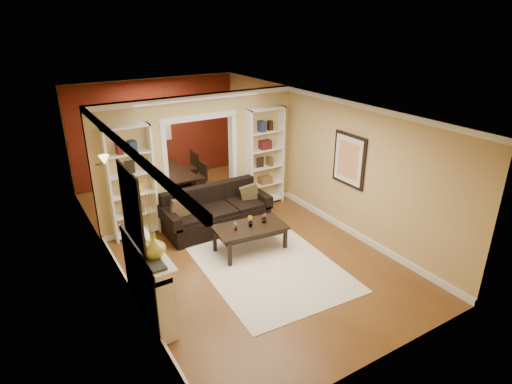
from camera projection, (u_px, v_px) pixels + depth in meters
floor at (228, 237)px, 8.74m from camera, size 8.00×8.00×0.00m
ceiling at (224, 105)px, 7.69m from camera, size 8.00×8.00×0.00m
wall_back at (156, 130)px, 11.36m from camera, size 8.00×0.00×8.00m
wall_front at (383, 275)px, 5.07m from camera, size 8.00×0.00×8.00m
wall_left at (107, 199)px, 7.13m from camera, size 0.00×8.00×8.00m
wall_right at (318, 156)px, 9.30m from camera, size 0.00×8.00×8.00m
partition_wall at (200, 158)px, 9.16m from camera, size 4.50×0.15×2.70m
red_back_panel at (156, 131)px, 11.35m from camera, size 4.44×0.04×2.64m
dining_window at (156, 123)px, 11.23m from camera, size 0.78×0.03×0.98m
area_rug at (267, 264)px, 7.77m from camera, size 2.39×3.23×0.01m
sofa at (216, 210)px, 8.91m from camera, size 2.24×0.97×0.87m
pillow_left at (181, 210)px, 8.44m from camera, size 0.41×0.12×0.41m
pillow_right at (250, 194)px, 9.21m from camera, size 0.39×0.21×0.38m
coffee_table at (250, 238)px, 8.16m from camera, size 1.40×0.86×0.51m
plant_left at (236, 226)px, 7.88m from camera, size 0.12×0.10×0.18m
plant_center at (250, 221)px, 8.02m from camera, size 0.12×0.14×0.22m
plant_right at (264, 218)px, 8.17m from camera, size 0.12×0.12×0.19m
bookshelf_left at (132, 183)px, 8.35m from camera, size 0.90×0.30×2.30m
bookshelf_right at (265, 157)px, 9.85m from camera, size 0.90×0.30×2.30m
fireplace at (150, 279)px, 6.32m from camera, size 0.32×1.70×1.16m
vase at (153, 246)px, 5.74m from camera, size 0.41×0.41×0.34m
mirror at (131, 207)px, 5.79m from camera, size 0.03×0.95×1.10m
wall_sconce at (101, 162)px, 7.42m from camera, size 0.18×0.18×0.22m
framed_art at (349, 160)px, 8.41m from camera, size 0.04×0.85×1.05m
dining_table at (171, 182)px, 10.70m from camera, size 1.74×0.97×0.61m
dining_chair_nw at (153, 185)px, 10.13m from camera, size 0.49×0.49×0.93m
dining_chair_ne at (196, 178)px, 10.69m from camera, size 0.52×0.52×0.80m
dining_chair_sw at (145, 180)px, 10.64m from camera, size 0.42×0.42×0.77m
dining_chair_se at (186, 169)px, 11.14m from camera, size 0.55×0.55×0.93m
chandelier at (172, 114)px, 10.08m from camera, size 0.50×0.50×0.30m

